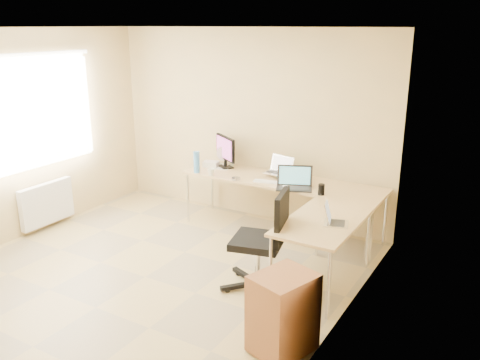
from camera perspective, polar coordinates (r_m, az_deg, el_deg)
The scene contains 25 objects.
floor at distance 5.66m, azimuth -10.72°, elevation -10.77°, with size 4.50×4.50×0.00m, color tan.
ceiling at distance 5.01m, azimuth -12.44°, elevation 16.54°, with size 4.50×4.50×0.00m, color white.
wall_back at distance 6.96m, azimuth 0.94°, elevation 6.26°, with size 4.50×4.50×0.00m, color tan.
wall_left at distance 6.75m, azimuth -24.98°, elevation 4.27°, with size 4.50×4.50×0.00m, color tan.
wall_right at distance 4.13m, azimuth 10.79°, elevation -1.86°, with size 4.50×4.50×0.00m, color tan.
desk_main at distance 6.55m, azimuth 4.68°, elevation -3.03°, with size 2.65×0.70×0.73m, color tan.
desk_return at distance 5.35m, azimuth 9.37°, elevation -8.06°, with size 0.70×1.30×0.73m, color tan.
monitor at distance 6.92m, azimuth -1.67°, elevation 3.22°, with size 0.52×0.17×0.44m, color black.
book_stack at distance 6.60m, azimuth 5.48°, elevation 0.66°, with size 0.20×0.27×0.05m, color #196A64.
laptop_center at distance 6.50m, azimuth 4.40°, elevation 1.66°, with size 0.35×0.27×0.22m, color silver.
laptop_black at distance 6.06m, azimuth 6.21°, elevation 0.21°, with size 0.43×0.31×0.27m, color black.
keyboard at distance 6.31m, azimuth 3.19°, elevation -0.20°, with size 0.37×0.10×0.02m, color white.
mouse at distance 6.12m, azimuth 5.18°, elevation -0.75°, with size 0.09×0.06×0.03m, color white.
mug at distance 6.60m, azimuth -3.30°, elevation 0.90°, with size 0.09×0.09×0.09m, color white.
cd_stack at distance 6.41m, azimuth -0.47°, elevation 0.15°, with size 0.11×0.11×0.03m, color silver.
water_bottle at distance 6.71m, azimuth -4.95°, elevation 2.04°, with size 0.08×0.08×0.29m, color #4488C9.
papers at distance 7.01m, azimuth -1.93°, elevation 1.55°, with size 0.23×0.33×0.01m, color beige.
white_box at distance 7.01m, azimuth -3.33°, elevation 1.83°, with size 0.21×0.15×0.07m, color beige.
desk_fan at distance 7.02m, azimuth -1.64°, elevation 2.68°, with size 0.21×0.21×0.27m, color beige.
black_cup at distance 5.90m, azimuth 9.23°, elevation -1.07°, with size 0.08×0.08×0.13m, color black.
laptop_return at distance 5.06m, azimuth 10.93°, elevation -3.96°, with size 0.22×0.28×0.19m, color silver.
office_chair at distance 5.16m, azimuth 1.98°, elevation -7.14°, with size 0.65×0.65×1.08m, color black.
cabinet at distance 4.28m, azimuth 4.90°, elevation -14.82°, with size 0.40×0.50×0.69m, color brown.
radiator at distance 7.16m, azimuth -21.11°, elevation -2.50°, with size 0.09×0.80×0.55m, color white.
window at distance 6.89m, azimuth -22.29°, elevation 6.97°, with size 0.10×1.80×1.40m, color white.
Camera 1 is at (3.39, -3.69, 2.63)m, focal length 37.55 mm.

